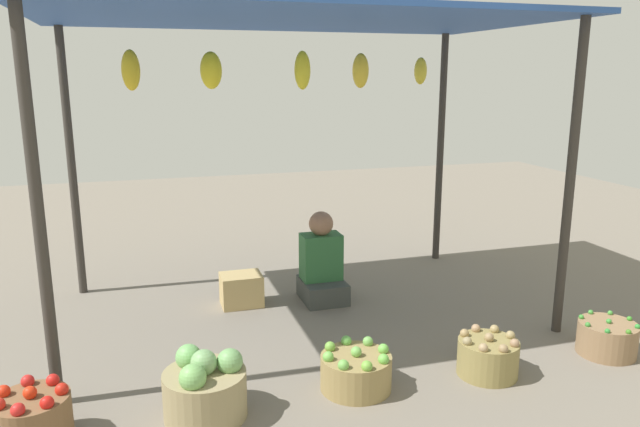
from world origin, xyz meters
name	(u,v)px	position (x,y,z in m)	size (l,w,h in m)	color
ground_plane	(300,310)	(0.00, 0.00, 0.00)	(14.00, 14.00, 0.00)	slate
market_stall_structure	(297,39)	(-0.01, 0.01, 2.18)	(3.83, 2.26, 2.35)	#38332D
vendor_person	(322,266)	(0.24, 0.19, 0.30)	(0.36, 0.44, 0.78)	#3D413E
basket_red_tomatoes	(33,420)	(-1.83, -1.39, 0.15)	(0.39, 0.39, 0.34)	brown
basket_cabbages	(205,389)	(-0.94, -1.38, 0.17)	(0.47, 0.47, 0.41)	#99885E
basket_green_apples	(356,371)	(-0.01, -1.34, 0.12)	(0.44, 0.44, 0.28)	#967F4B
basket_potatoes	(488,357)	(0.88, -1.42, 0.12)	(0.39, 0.39, 0.29)	olive
basket_green_chilies	(607,338)	(1.85, -1.40, 0.12)	(0.40, 0.40, 0.26)	#8C6C4A
wooden_crate_near_vendor	(241,290)	(-0.45, 0.25, 0.14)	(0.34, 0.27, 0.27)	tan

